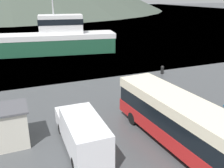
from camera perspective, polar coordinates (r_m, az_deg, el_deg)
water_surface at (r=145.36m, az=-19.66°, el=15.38°), size 240.00×240.00×0.00m
tour_bus at (r=15.39m, az=16.37°, el=-8.67°), size 3.34×11.73×3.07m
delivery_van at (r=15.15m, az=-6.98°, el=-10.69°), size 2.03×6.39×2.29m
fishing_boat at (r=40.41m, az=-13.84°, el=9.97°), size 21.01×7.43×11.20m
dock_kiosk at (r=16.79m, az=-23.40°, el=-8.94°), size 2.94×2.29×2.49m
mooring_bollard at (r=29.86m, az=11.42°, el=3.29°), size 0.41×0.41×0.98m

